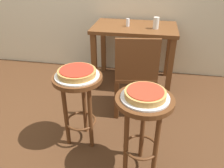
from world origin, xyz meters
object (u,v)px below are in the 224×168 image
(stool_middle, at_px, (79,94))
(pizza_middle, at_px, (77,72))
(dining_table, at_px, (134,37))
(serving_plate_foreground, at_px, (145,97))
(condiment_shaker, at_px, (128,22))
(wooden_chair, at_px, (136,73))
(cup_near_edge, at_px, (156,23))
(stool_foreground, at_px, (143,118))
(pizza_foreground, at_px, (145,94))
(serving_plate_middle, at_px, (77,75))

(stool_middle, height_order, pizza_middle, pizza_middle)
(dining_table, bearing_deg, serving_plate_foreground, -81.80)
(condiment_shaker, bearing_deg, stool_middle, -102.15)
(dining_table, relative_size, wooden_chair, 1.16)
(pizza_middle, xyz_separation_m, cup_near_edge, (0.57, 1.12, 0.12))
(serving_plate_foreground, xyz_separation_m, dining_table, (-0.20, 1.41, -0.04))
(cup_near_edge, height_order, condiment_shaker, cup_near_edge)
(condiment_shaker, height_order, wooden_chair, wooden_chair)
(wooden_chair, bearing_deg, cup_near_edge, 75.33)
(stool_foreground, relative_size, condiment_shaker, 7.40)
(pizza_middle, height_order, condiment_shaker, condiment_shaker)
(stool_middle, height_order, wooden_chair, wooden_chair)
(pizza_foreground, height_order, pizza_middle, same)
(stool_foreground, xyz_separation_m, wooden_chair, (-0.12, 0.73, -0.02))
(pizza_foreground, distance_m, serving_plate_middle, 0.58)
(dining_table, xyz_separation_m, condiment_shaker, (-0.08, -0.03, 0.17))
(stool_foreground, height_order, serving_plate_middle, serving_plate_middle)
(serving_plate_foreground, xyz_separation_m, serving_plate_middle, (-0.53, 0.22, 0.00))
(stool_foreground, distance_m, pizza_foreground, 0.20)
(stool_foreground, xyz_separation_m, dining_table, (-0.20, 1.41, 0.13))
(stool_foreground, xyz_separation_m, pizza_middle, (-0.53, 0.22, 0.20))
(stool_foreground, height_order, condiment_shaker, condiment_shaker)
(stool_foreground, relative_size, serving_plate_foreground, 2.01)
(serving_plate_foreground, xyz_separation_m, pizza_foreground, (0.00, 0.00, 0.03))
(serving_plate_foreground, relative_size, condiment_shaker, 3.68)
(cup_near_edge, bearing_deg, wooden_chair, -104.67)
(wooden_chair, bearing_deg, serving_plate_middle, -128.95)
(pizza_middle, distance_m, wooden_chair, 0.70)
(cup_near_edge, relative_size, wooden_chair, 0.15)
(cup_near_edge, xyz_separation_m, condiment_shaker, (-0.32, 0.04, -0.02))
(stool_foreground, bearing_deg, pizza_middle, 157.67)
(stool_foreground, distance_m, serving_plate_middle, 0.60)
(wooden_chair, bearing_deg, pizza_foreground, -80.79)
(serving_plate_foreground, distance_m, condiment_shaker, 1.42)
(serving_plate_middle, bearing_deg, pizza_foreground, -22.33)
(serving_plate_middle, xyz_separation_m, condiment_shaker, (0.25, 1.16, 0.13))
(stool_middle, height_order, cup_near_edge, cup_near_edge)
(condiment_shaker, bearing_deg, pizza_middle, -102.15)
(stool_middle, height_order, dining_table, dining_table)
(stool_middle, distance_m, wooden_chair, 0.66)
(serving_plate_foreground, xyz_separation_m, stool_middle, (-0.53, 0.22, -0.17))
(pizza_foreground, xyz_separation_m, stool_middle, (-0.53, 0.22, -0.20))
(pizza_middle, distance_m, dining_table, 1.24)
(stool_foreground, distance_m, dining_table, 1.43)
(serving_plate_foreground, xyz_separation_m, wooden_chair, (-0.12, 0.73, -0.19))
(serving_plate_foreground, bearing_deg, pizza_foreground, 14.04)
(stool_middle, bearing_deg, dining_table, 74.43)
(serving_plate_middle, height_order, cup_near_edge, cup_near_edge)
(dining_table, bearing_deg, wooden_chair, -82.90)
(pizza_foreground, xyz_separation_m, wooden_chair, (-0.12, 0.73, -0.22))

